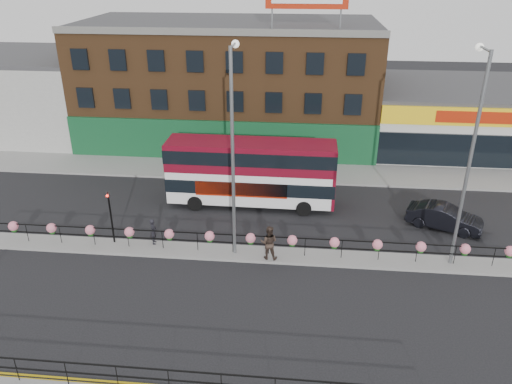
# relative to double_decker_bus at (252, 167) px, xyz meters

# --- Properties ---
(ground) EXTENTS (120.00, 120.00, 0.00)m
(ground) POSITION_rel_double_decker_bus_xyz_m (0.62, -6.31, -2.73)
(ground) COLOR black
(ground) RESTS_ON ground
(north_pavement) EXTENTS (60.00, 4.00, 0.15)m
(north_pavement) POSITION_rel_double_decker_bus_xyz_m (0.62, 5.69, -2.65)
(north_pavement) COLOR gray
(north_pavement) RESTS_ON ground
(median) EXTENTS (60.00, 1.60, 0.15)m
(median) POSITION_rel_double_decker_bus_xyz_m (0.62, -6.31, -2.65)
(median) COLOR gray
(median) RESTS_ON ground
(brick_building) EXTENTS (25.00, 12.21, 10.30)m
(brick_building) POSITION_rel_double_decker_bus_xyz_m (-3.38, 13.64, 2.40)
(brick_building) COLOR brown
(brick_building) RESTS_ON ground
(supermarket) EXTENTS (15.00, 12.25, 5.30)m
(supermarket) POSITION_rel_double_decker_bus_xyz_m (16.62, 13.59, -0.08)
(supermarket) COLOR silver
(supermarket) RESTS_ON ground
(warehouse_west) EXTENTS (15.50, 12.00, 7.30)m
(warehouse_west) POSITION_rel_double_decker_bus_xyz_m (-23.63, 13.69, 0.92)
(warehouse_west) COLOR #AAAAA5
(warehouse_west) RESTS_ON ground
(median_railing) EXTENTS (30.04, 0.56, 1.23)m
(median_railing) POSITION_rel_double_decker_bus_xyz_m (0.62, -6.31, -1.68)
(median_railing) COLOR black
(median_railing) RESTS_ON median
(south_railing) EXTENTS (20.04, 0.05, 1.12)m
(south_railing) POSITION_rel_double_decker_bus_xyz_m (-1.38, -16.41, -1.77)
(south_railing) COLOR black
(south_railing) RESTS_ON south_pavement
(double_decker_bus) EXTENTS (10.99, 2.83, 4.44)m
(double_decker_bus) POSITION_rel_double_decker_bus_xyz_m (0.00, 0.00, 0.00)
(double_decker_bus) COLOR white
(double_decker_bus) RESTS_ON ground
(car) EXTENTS (4.71, 5.55, 1.46)m
(car) POSITION_rel_double_decker_bus_xyz_m (12.07, -2.05, -1.99)
(car) COLOR black
(car) RESTS_ON ground
(pedestrian_a) EXTENTS (0.69, 0.56, 1.56)m
(pedestrian_a) POSITION_rel_double_decker_bus_xyz_m (-5.03, -5.81, -1.80)
(pedestrian_a) COLOR black
(pedestrian_a) RESTS_ON median
(pedestrian_b) EXTENTS (1.05, 0.86, 1.96)m
(pedestrian_b) POSITION_rel_double_decker_bus_xyz_m (1.66, -6.74, -1.60)
(pedestrian_b) COLOR #392B24
(pedestrian_b) RESTS_ON median
(lamp_column_west) EXTENTS (0.40, 1.98, 11.27)m
(lamp_column_west) POSITION_rel_double_decker_bus_xyz_m (-0.27, -6.07, 4.10)
(lamp_column_west) COLOR slate
(lamp_column_west) RESTS_ON median
(lamp_column_east) EXTENTS (0.40, 1.98, 11.27)m
(lamp_column_east) POSITION_rel_double_decker_bus_xyz_m (11.46, -5.95, 4.10)
(lamp_column_east) COLOR slate
(lamp_column_east) RESTS_ON median
(traffic_light_median) EXTENTS (0.15, 0.28, 3.65)m
(traffic_light_median) POSITION_rel_double_decker_bus_xyz_m (-7.38, -5.92, -0.26)
(traffic_light_median) COLOR black
(traffic_light_median) RESTS_ON median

